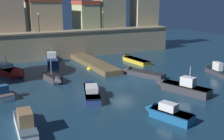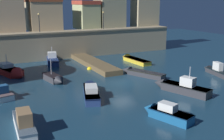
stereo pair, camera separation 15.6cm
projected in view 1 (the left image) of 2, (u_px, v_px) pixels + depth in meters
name	position (u px, v px, depth m)	size (l,w,h in m)	color
ground_plane	(123.00, 83.00, 32.83)	(98.08, 98.08, 0.00)	#19384C
quay_wall	(73.00, 44.00, 47.53)	(37.33, 2.82, 4.50)	tan
old_town_backdrop	(63.00, 8.00, 48.91)	(36.15, 6.01, 9.35)	tan
pier_dock	(94.00, 63.00, 41.28)	(2.58, 13.38, 0.70)	brown
quay_lamp_0	(39.00, 19.00, 44.05)	(0.32, 0.32, 2.99)	black
quay_lamp_1	(103.00, 17.00, 48.96)	(0.32, 0.32, 3.09)	black
moored_boat_0	(54.00, 78.00, 32.94)	(1.91, 4.24, 2.80)	#333338
moored_boat_1	(140.00, 73.00, 35.86)	(3.67, 6.43, 1.15)	#333338
moored_boat_3	(11.00, 71.00, 35.97)	(3.91, 6.89, 3.09)	red
moored_boat_4	(215.00, 70.00, 36.64)	(2.26, 5.63, 1.88)	#333338
moored_boat_5	(165.00, 113.00, 22.74)	(2.71, 4.68, 1.64)	#195689
moored_boat_7	(24.00, 121.00, 20.90)	(1.44, 6.15, 1.96)	white
moored_boat_8	(132.00, 59.00, 44.12)	(1.95, 6.94, 1.41)	gold
moored_boat_9	(52.00, 59.00, 43.88)	(2.97, 7.35, 2.87)	navy
moored_boat_11	(91.00, 90.00, 28.42)	(3.45, 6.78, 1.58)	navy
moored_boat_12	(179.00, 87.00, 29.43)	(3.56, 6.65, 3.19)	#333338
mooring_buoy_0	(89.00, 69.00, 39.16)	(0.74, 0.74, 0.74)	yellow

